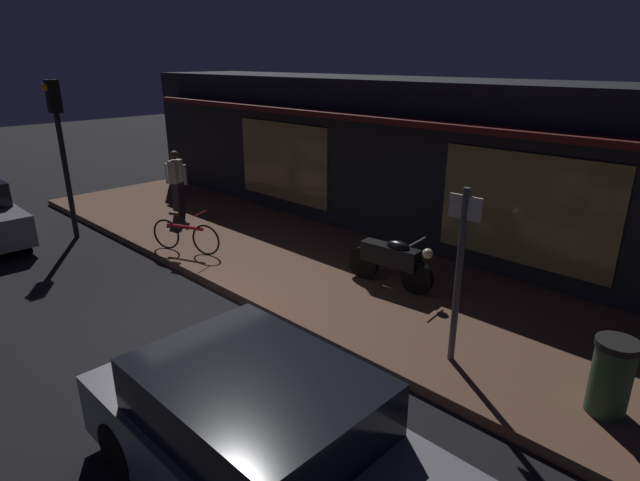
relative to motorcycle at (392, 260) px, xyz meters
name	(u,v)px	position (x,y,z in m)	size (l,w,h in m)	color
ground_plane	(188,321)	(-1.71, -3.16, -0.65)	(60.00, 60.00, 0.00)	black
sidewalk_slab	(317,266)	(-1.71, -0.16, -0.57)	(18.00, 4.00, 0.15)	brown
storefront_building	(418,159)	(-1.71, 3.23, 1.16)	(18.00, 3.30, 3.60)	black
motorcycle	(392,260)	(0.00, 0.00, 0.00)	(1.70, 0.55, 0.97)	black
bicycle_parked	(186,236)	(-4.15, -1.63, -0.14)	(1.55, 0.69, 0.91)	black
person_photographer	(177,181)	(-6.73, -0.24, 0.38)	(0.58, 0.44, 1.67)	#28232D
sign_post	(459,267)	(2.05, -1.36, 0.86)	(0.44, 0.09, 2.40)	#47474C
trash_bin	(611,377)	(3.91, -1.10, -0.03)	(0.48, 0.48, 0.93)	#2D4C33
traffic_light_pole	(59,132)	(-7.24, -2.73, 1.83)	(0.24, 0.33, 3.60)	black
parked_car_far	(265,443)	(1.98, -4.59, 0.06)	(4.10, 1.79, 1.42)	black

